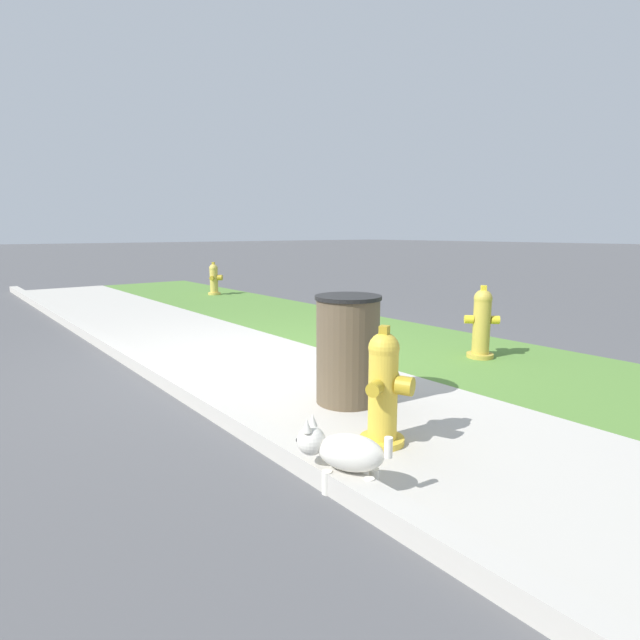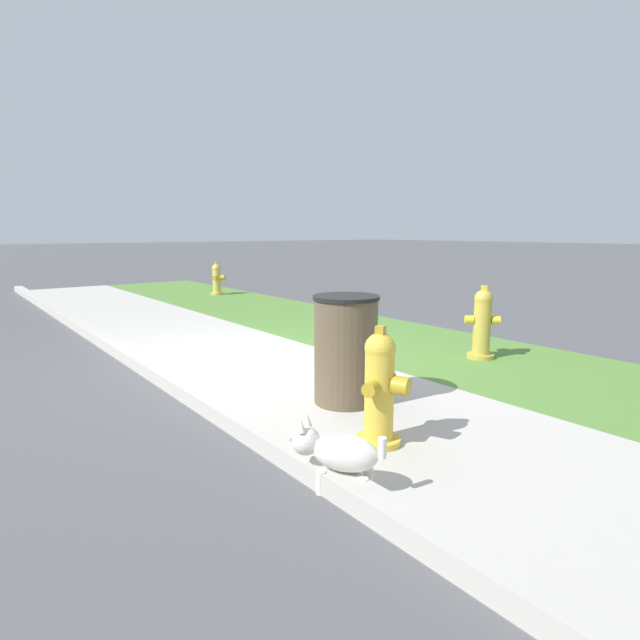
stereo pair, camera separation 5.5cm
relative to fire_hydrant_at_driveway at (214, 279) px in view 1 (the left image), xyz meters
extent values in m
plane|color=#515154|center=(5.56, -2.33, -0.34)|extent=(120.00, 120.00, 0.00)
cube|color=#BCB7AD|center=(5.56, -2.33, -0.34)|extent=(18.00, 1.86, 0.01)
cube|color=#568438|center=(5.56, -0.31, -0.34)|extent=(18.00, 2.18, 0.01)
cube|color=#BCB7AD|center=(5.56, -3.34, -0.28)|extent=(18.00, 0.16, 0.12)
cylinder|color=gold|center=(0.00, 0.00, -0.32)|extent=(0.27, 0.27, 0.05)
cylinder|color=gold|center=(0.00, 0.00, -0.03)|extent=(0.17, 0.17, 0.53)
sphere|color=gold|center=(0.00, 0.00, 0.23)|extent=(0.18, 0.18, 0.18)
cube|color=#B29323|center=(0.00, 0.00, 0.34)|extent=(0.08, 0.08, 0.06)
cylinder|color=#B29323|center=(-0.10, 0.09, 0.04)|extent=(0.13, 0.13, 0.09)
cylinder|color=#B29323|center=(0.09, -0.10, 0.04)|extent=(0.13, 0.13, 0.09)
cylinder|color=#B29323|center=(0.09, 0.09, 0.04)|extent=(0.16, 0.16, 0.12)
cylinder|color=gold|center=(6.84, -0.28, -0.32)|extent=(0.29, 0.29, 0.05)
cylinder|color=gold|center=(6.84, -0.28, 0.01)|extent=(0.18, 0.18, 0.60)
sphere|color=gold|center=(6.84, -0.28, 0.31)|extent=(0.19, 0.19, 0.19)
cube|color=yellow|center=(6.84, -0.28, 0.42)|extent=(0.08, 0.08, 0.06)
cylinder|color=yellow|center=(6.74, -0.38, 0.08)|extent=(0.13, 0.13, 0.09)
cylinder|color=yellow|center=(6.94, -0.18, 0.08)|extent=(0.13, 0.13, 0.09)
cylinder|color=yellow|center=(6.74, -0.18, 0.08)|extent=(0.16, 0.16, 0.12)
cylinder|color=gold|center=(7.76, -2.74, -0.32)|extent=(0.29, 0.29, 0.05)
cylinder|color=gold|center=(7.76, -2.74, 0.00)|extent=(0.19, 0.19, 0.59)
sphere|color=gold|center=(7.76, -2.74, 0.30)|extent=(0.20, 0.20, 0.20)
cube|color=#B29323|center=(7.76, -2.74, 0.41)|extent=(0.07, 0.07, 0.06)
cylinder|color=#B29323|center=(7.71, -2.61, 0.07)|extent=(0.12, 0.12, 0.09)
cylinder|color=#B29323|center=(7.82, -2.87, 0.07)|extent=(0.12, 0.12, 0.09)
cylinder|color=#B29323|center=(7.89, -2.68, 0.07)|extent=(0.14, 0.15, 0.12)
ellipsoid|color=silver|center=(8.08, -3.30, -0.12)|extent=(0.40, 0.35, 0.19)
sphere|color=silver|center=(7.90, -3.42, -0.08)|extent=(0.16, 0.16, 0.16)
sphere|color=black|center=(7.83, -3.46, -0.09)|extent=(0.03, 0.03, 0.03)
cone|color=silver|center=(7.91, -3.46, 0.02)|extent=(0.07, 0.07, 0.07)
cone|color=silver|center=(7.87, -3.38, 0.02)|extent=(0.07, 0.07, 0.07)
cylinder|color=silver|center=(8.01, -3.41, -0.28)|extent=(0.05, 0.05, 0.13)
cylinder|color=silver|center=(7.96, -3.32, -0.28)|extent=(0.05, 0.05, 0.13)
cylinder|color=silver|center=(8.21, -3.29, -0.28)|extent=(0.05, 0.05, 0.13)
cylinder|color=silver|center=(8.15, -3.19, -0.28)|extent=(0.05, 0.05, 0.13)
cylinder|color=silver|center=(8.25, -3.20, -0.06)|extent=(0.04, 0.04, 0.11)
cylinder|color=brown|center=(7.02, -2.38, 0.08)|extent=(0.50, 0.50, 0.84)
cylinder|color=black|center=(7.02, -2.38, 0.51)|extent=(0.52, 0.52, 0.03)
camera|label=1|loc=(9.88, -4.94, 1.02)|focal=28.00mm
camera|label=2|loc=(9.92, -4.90, 1.02)|focal=28.00mm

